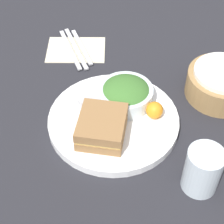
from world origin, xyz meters
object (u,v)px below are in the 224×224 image
object	(u,v)px
sandwich	(100,127)
fork	(69,49)
drink_glass	(201,170)
salad_bowl	(124,94)
plate	(112,121)
knife	(75,48)
bread_basket	(220,83)
spoon	(80,47)
dressing_cup	(89,102)

from	to	relation	value
sandwich	fork	world-z (taller)	sandwich
drink_glass	salad_bowl	bearing A→B (deg)	-146.64
plate	knife	world-z (taller)	plate
plate	fork	size ratio (longest dim) A/B	1.60
salad_bowl	bread_basket	bearing A→B (deg)	101.42
drink_glass	sandwich	bearing A→B (deg)	-120.20
sandwich	bread_basket	size ratio (longest dim) A/B	0.74
drink_glass	spoon	bearing A→B (deg)	-149.60
plate	drink_glass	size ratio (longest dim) A/B	2.97
drink_glass	bread_basket	bearing A→B (deg)	160.97
drink_glass	spoon	distance (m)	0.56
salad_bowl	dressing_cup	distance (m)	0.09
plate	dressing_cup	size ratio (longest dim) A/B	4.98
salad_bowl	spoon	world-z (taller)	salad_bowl
knife	salad_bowl	bearing A→B (deg)	-169.89
dressing_cup	plate	bearing A→B (deg)	58.47
dressing_cup	knife	xyz separation A→B (m)	(-0.26, -0.06, -0.04)
sandwich	drink_glass	size ratio (longest dim) A/B	1.25
drink_glass	knife	distance (m)	0.56
knife	dressing_cup	bearing A→B (deg)	171.45
sandwich	spoon	size ratio (longest dim) A/B	0.75
dressing_cup	spoon	xyz separation A→B (m)	(-0.27, -0.04, -0.04)
plate	sandwich	size ratio (longest dim) A/B	2.38
plate	drink_glass	xyz separation A→B (m)	(0.17, 0.18, 0.04)
knife	spoon	world-z (taller)	same
bread_basket	fork	bearing A→B (deg)	-113.90
salad_bowl	fork	size ratio (longest dim) A/B	0.68
drink_glass	knife	world-z (taller)	drink_glass
dressing_cup	sandwich	bearing A→B (deg)	18.96
spoon	drink_glass	bearing A→B (deg)	-170.59
sandwich	knife	size ratio (longest dim) A/B	0.64
spoon	plate	bearing A→B (deg)	176.76
salad_bowl	spoon	distance (m)	0.28
fork	salad_bowl	bearing A→B (deg)	-166.30
bread_basket	fork	distance (m)	0.45
sandwich	knife	xyz separation A→B (m)	(-0.35, -0.09, -0.04)
plate	fork	world-z (taller)	plate
dressing_cup	knife	bearing A→B (deg)	-167.56
dressing_cup	bread_basket	bearing A→B (deg)	102.39
knife	drink_glass	bearing A→B (deg)	-168.76
dressing_cup	drink_glass	size ratio (longest dim) A/B	0.60
plate	fork	distance (m)	0.32
plate	salad_bowl	size ratio (longest dim) A/B	2.35
dressing_cup	fork	distance (m)	0.27
fork	dressing_cup	bearing A→B (deg)	175.27
sandwich	salad_bowl	world-z (taller)	salad_bowl
drink_glass	bread_basket	size ratio (longest dim) A/B	0.59
plate	bread_basket	distance (m)	0.30
sandwich	spoon	bearing A→B (deg)	-168.72
drink_glass	bread_basket	xyz separation A→B (m)	(-0.28, 0.10, -0.02)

